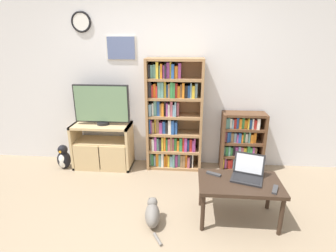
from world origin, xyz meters
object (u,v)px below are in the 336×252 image
bookshelf_short (241,142)px  laptop (248,173)px  cat (153,214)px  penguin_figurine (64,158)px  tv_stand (103,146)px  bookshelf_tall (172,118)px  remote_near_laptop (275,189)px  television (102,105)px  remote_far_from_laptop (214,174)px  coffee_table (239,186)px

bookshelf_short → laptop: bearing=-96.8°
laptop → cat: 1.10m
penguin_figurine → laptop: bearing=-19.5°
tv_stand → bookshelf_short: bookshelf_short is taller
laptop → penguin_figurine: laptop is taller
bookshelf_tall → laptop: 1.43m
remote_near_laptop → bookshelf_short: bearing=116.6°
penguin_figurine → television: bearing=11.4°
remote_near_laptop → remote_far_from_laptop: bearing=178.2°
television → bookshelf_tall: bookshelf_tall is taller
bookshelf_tall → cat: bookshelf_tall is taller
tv_stand → television: size_ratio=1.08×
penguin_figurine → tv_stand: bearing=11.0°
coffee_table → penguin_figurine: 2.62m
remote_near_laptop → penguin_figurine: size_ratio=0.44×
tv_stand → remote_near_laptop: bearing=-29.8°
television → remote_far_from_laptop: 1.89m
remote_far_from_laptop → penguin_figurine: remote_far_from_laptop is taller
tv_stand → remote_far_from_laptop: bearing=-31.6°
bookshelf_short → laptop: bookshelf_short is taller
laptop → remote_near_laptop: laptop is taller
laptop → penguin_figurine: 2.68m
tv_stand → laptop: laptop is taller
television → remote_near_laptop: 2.50m
coffee_table → bookshelf_tall: bearing=124.0°
tv_stand → coffee_table: 2.14m
tv_stand → coffee_table: (1.83, -1.09, 0.06)m
tv_stand → bookshelf_tall: size_ratio=0.53×
bookshelf_tall → bookshelf_short: 1.08m
bookshelf_tall → remote_near_laptop: (1.11, -1.32, -0.31)m
laptop → remote_near_laptop: (0.22, -0.23, -0.05)m
television → coffee_table: bearing=-31.4°
cat → penguin_figurine: bearing=135.0°
tv_stand → penguin_figurine: tv_stand is taller
coffee_table → penguin_figurine: coffee_table is taller
bookshelf_tall → penguin_figurine: size_ratio=4.37×
television → cat: 1.76m
bookshelf_tall → penguin_figurine: bookshelf_tall is taller
tv_stand → television: television is taller
remote_near_laptop → penguin_figurine: bearing=-179.5°
bookshelf_short → bookshelf_tall: bearing=-179.3°
tv_stand → television: 0.64m
tv_stand → bookshelf_short: (2.06, 0.11, 0.09)m
bookshelf_tall → penguin_figurine: bearing=-172.7°
tv_stand → bookshelf_tall: bookshelf_tall is taller
remote_near_laptop → cat: size_ratio=0.34×
penguin_figurine → coffee_table: bearing=-22.0°
remote_near_laptop → penguin_figurine: (-2.73, 1.12, -0.30)m
remote_far_from_laptop → cat: bearing=-39.6°
laptop → cat: (-1.00, -0.24, -0.40)m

